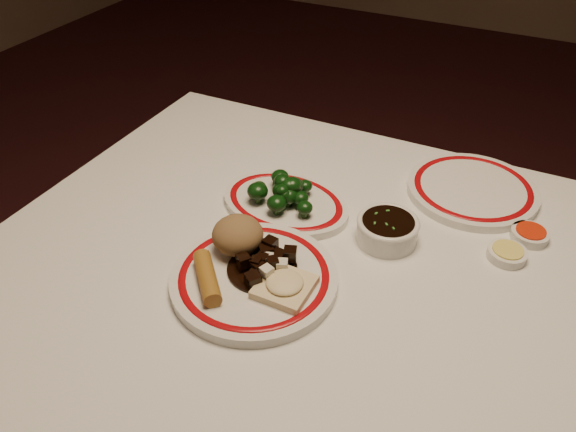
{
  "coord_description": "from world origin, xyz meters",
  "views": [
    {
      "loc": [
        0.2,
        -0.63,
        1.37
      ],
      "look_at": [
        -0.12,
        0.04,
        0.8
      ],
      "focal_mm": 35.0,
      "sensor_mm": 36.0,
      "label": 1
    }
  ],
  "objects_px": {
    "dining_table": "(342,313)",
    "stirfry_heap": "(265,263)",
    "broccoli_pile": "(285,190)",
    "fried_wonton": "(285,285)",
    "soy_bowl": "(387,231)",
    "main_plate": "(254,278)",
    "broccoli_plate": "(285,203)",
    "rice_mound": "(238,235)",
    "spring_roll": "(207,277)"
  },
  "relations": [
    {
      "from": "dining_table",
      "to": "main_plate",
      "type": "xyz_separation_m",
      "value": [
        -0.12,
        -0.08,
        0.1
      ]
    },
    {
      "from": "main_plate",
      "to": "rice_mound",
      "type": "bearing_deg",
      "value": 140.82
    },
    {
      "from": "stirfry_heap",
      "to": "broccoli_pile",
      "type": "bearing_deg",
      "value": 106.41
    },
    {
      "from": "broccoli_plate",
      "to": "main_plate",
      "type": "bearing_deg",
      "value": -77.41
    },
    {
      "from": "dining_table",
      "to": "stirfry_heap",
      "type": "xyz_separation_m",
      "value": [
        -0.11,
        -0.06,
        0.12
      ]
    },
    {
      "from": "spring_roll",
      "to": "fried_wonton",
      "type": "bearing_deg",
      "value": -22.03
    },
    {
      "from": "fried_wonton",
      "to": "stirfry_heap",
      "type": "height_order",
      "value": "stirfry_heap"
    },
    {
      "from": "main_plate",
      "to": "broccoli_plate",
      "type": "bearing_deg",
      "value": 102.59
    },
    {
      "from": "dining_table",
      "to": "fried_wonton",
      "type": "xyz_separation_m",
      "value": [
        -0.06,
        -0.09,
        0.12
      ]
    },
    {
      "from": "rice_mound",
      "to": "soy_bowl",
      "type": "relative_size",
      "value": 0.8
    },
    {
      "from": "rice_mound",
      "to": "broccoli_plate",
      "type": "xyz_separation_m",
      "value": [
        0.01,
        0.16,
        -0.04
      ]
    },
    {
      "from": "dining_table",
      "to": "fried_wonton",
      "type": "bearing_deg",
      "value": -125.11
    },
    {
      "from": "rice_mound",
      "to": "broccoli_pile",
      "type": "height_order",
      "value": "rice_mound"
    },
    {
      "from": "main_plate",
      "to": "soy_bowl",
      "type": "relative_size",
      "value": 3.2
    },
    {
      "from": "dining_table",
      "to": "rice_mound",
      "type": "distance_m",
      "value": 0.23
    },
    {
      "from": "spring_roll",
      "to": "stirfry_heap",
      "type": "distance_m",
      "value": 0.09
    },
    {
      "from": "spring_roll",
      "to": "fried_wonton",
      "type": "distance_m",
      "value": 0.12
    },
    {
      "from": "main_plate",
      "to": "rice_mound",
      "type": "relative_size",
      "value": 4.0
    },
    {
      "from": "dining_table",
      "to": "spring_roll",
      "type": "relative_size",
      "value": 11.69
    },
    {
      "from": "dining_table",
      "to": "main_plate",
      "type": "relative_size",
      "value": 3.61
    },
    {
      "from": "stirfry_heap",
      "to": "soy_bowl",
      "type": "xyz_separation_m",
      "value": [
        0.14,
        0.17,
        -0.01
      ]
    },
    {
      "from": "fried_wonton",
      "to": "stirfry_heap",
      "type": "distance_m",
      "value": 0.06
    },
    {
      "from": "dining_table",
      "to": "stirfry_heap",
      "type": "bearing_deg",
      "value": -151.35
    },
    {
      "from": "dining_table",
      "to": "broccoli_plate",
      "type": "bearing_deg",
      "value": 144.52
    },
    {
      "from": "broccoli_plate",
      "to": "soy_bowl",
      "type": "relative_size",
      "value": 2.51
    },
    {
      "from": "main_plate",
      "to": "spring_roll",
      "type": "height_order",
      "value": "spring_roll"
    },
    {
      "from": "soy_bowl",
      "to": "dining_table",
      "type": "bearing_deg",
      "value": -105.97
    },
    {
      "from": "main_plate",
      "to": "fried_wonton",
      "type": "height_order",
      "value": "fried_wonton"
    },
    {
      "from": "stirfry_heap",
      "to": "fried_wonton",
      "type": "bearing_deg",
      "value": -30.65
    },
    {
      "from": "fried_wonton",
      "to": "rice_mound",
      "type": "bearing_deg",
      "value": 155.21
    },
    {
      "from": "rice_mound",
      "to": "stirfry_heap",
      "type": "xyz_separation_m",
      "value": [
        0.06,
        -0.02,
        -0.02
      ]
    },
    {
      "from": "broccoli_plate",
      "to": "soy_bowl",
      "type": "distance_m",
      "value": 0.2
    },
    {
      "from": "main_plate",
      "to": "stirfry_heap",
      "type": "bearing_deg",
      "value": 68.11
    },
    {
      "from": "dining_table",
      "to": "broccoli_plate",
      "type": "relative_size",
      "value": 4.61
    },
    {
      "from": "rice_mound",
      "to": "broccoli_plate",
      "type": "distance_m",
      "value": 0.16
    },
    {
      "from": "dining_table",
      "to": "broccoli_pile",
      "type": "xyz_separation_m",
      "value": [
        -0.16,
        0.11,
        0.13
      ]
    },
    {
      "from": "spring_roll",
      "to": "broccoli_pile",
      "type": "relative_size",
      "value": 0.79
    },
    {
      "from": "dining_table",
      "to": "main_plate",
      "type": "bearing_deg",
      "value": -145.75
    },
    {
      "from": "dining_table",
      "to": "spring_roll",
      "type": "bearing_deg",
      "value": -143.02
    },
    {
      "from": "broccoli_plate",
      "to": "broccoli_pile",
      "type": "relative_size",
      "value": 2.0
    },
    {
      "from": "main_plate",
      "to": "spring_roll",
      "type": "bearing_deg",
      "value": -137.49
    },
    {
      "from": "soy_bowl",
      "to": "broccoli_pile",
      "type": "bearing_deg",
      "value": 178.59
    },
    {
      "from": "fried_wonton",
      "to": "broccoli_plate",
      "type": "relative_size",
      "value": 0.31
    },
    {
      "from": "main_plate",
      "to": "soy_bowl",
      "type": "xyz_separation_m",
      "value": [
        0.15,
        0.19,
        0.01
      ]
    },
    {
      "from": "spring_roll",
      "to": "main_plate",
      "type": "bearing_deg",
      "value": 0.28
    },
    {
      "from": "rice_mound",
      "to": "fried_wonton",
      "type": "height_order",
      "value": "rice_mound"
    },
    {
      "from": "fried_wonton",
      "to": "stirfry_heap",
      "type": "xyz_separation_m",
      "value": [
        -0.05,
        0.03,
        0.0
      ]
    },
    {
      "from": "main_plate",
      "to": "soy_bowl",
      "type": "bearing_deg",
      "value": 51.62
    },
    {
      "from": "dining_table",
      "to": "stirfry_heap",
      "type": "height_order",
      "value": "stirfry_heap"
    },
    {
      "from": "soy_bowl",
      "to": "rice_mound",
      "type": "bearing_deg",
      "value": -143.68
    }
  ]
}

